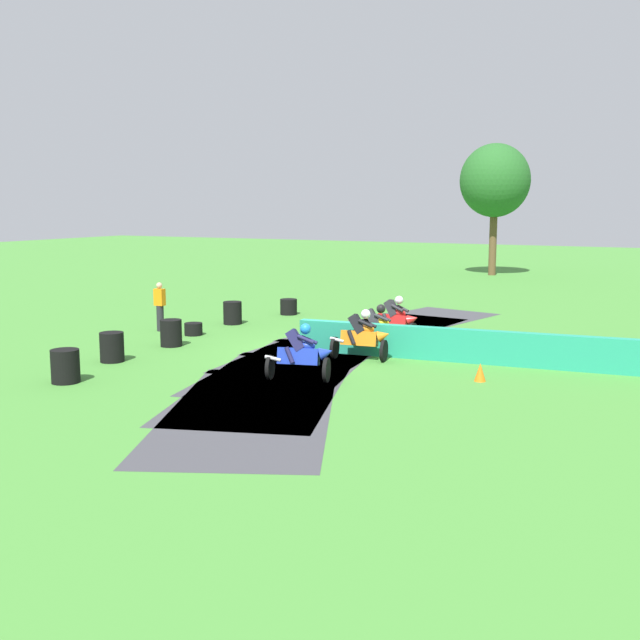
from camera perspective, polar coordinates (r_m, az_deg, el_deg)
ground_plane at (r=22.09m, az=-0.28°, el=-2.32°), size 120.00×120.00×0.00m
track_asphalt at (r=21.89m, az=1.04°, el=-2.41°), size 6.67×20.92×0.01m
safety_barrier at (r=20.69m, az=12.84°, el=-2.03°), size 11.01×1.30×0.90m
motorcycle_lead_red at (r=23.88m, az=5.67°, el=0.08°), size 1.71×0.87×1.42m
motorcycle_chase_yellow at (r=21.88m, az=4.33°, el=-0.71°), size 1.67×0.93×1.43m
motorcycle_trailing_orange at (r=20.77m, az=3.17°, el=-1.20°), size 1.68×0.87×1.43m
motorcycle_fourth_blue at (r=18.34m, az=-1.37°, el=-2.53°), size 1.68×1.06×1.43m
tire_stack_near at (r=29.27m, az=-2.36°, el=0.99°), size 0.65×0.65×0.60m
tire_stack_mid_a at (r=27.10m, az=-6.55°, el=0.53°), size 0.65×0.65×0.80m
tire_stack_mid_b at (r=25.02m, az=-9.43°, el=-0.67°), size 0.58×0.58×0.40m
tire_stack_far at (r=23.19m, az=-11.06°, el=-0.95°), size 0.64×0.64×0.80m
tire_stack_extra_a at (r=21.28m, az=-15.27°, el=-1.96°), size 0.64×0.64×0.80m
tire_stack_extra_b at (r=19.13m, az=-18.48°, el=-3.28°), size 0.67×0.67×0.80m
track_marshal at (r=25.97m, az=-11.87°, el=0.98°), size 0.34×0.24×1.63m
traffic_cone at (r=18.72m, az=11.87°, el=-3.84°), size 0.28×0.28×0.44m
tree_far_left at (r=46.48m, az=12.93°, el=10.08°), size 4.08×4.08×7.70m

